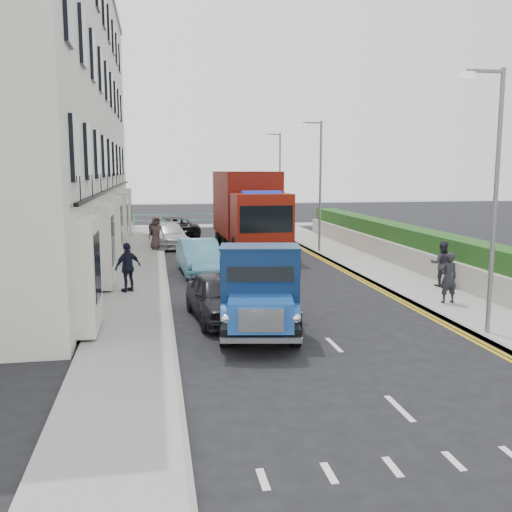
% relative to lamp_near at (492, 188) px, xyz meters
% --- Properties ---
extents(ground, '(120.00, 120.00, 0.00)m').
position_rel_lamp_near_xyz_m(ground, '(-4.18, 2.00, -4.00)').
color(ground, black).
rests_on(ground, ground).
extents(pavement_west, '(2.40, 38.00, 0.12)m').
position_rel_lamp_near_xyz_m(pavement_west, '(-9.38, 11.00, -3.94)').
color(pavement_west, gray).
rests_on(pavement_west, ground).
extents(pavement_east, '(2.60, 38.00, 0.12)m').
position_rel_lamp_near_xyz_m(pavement_east, '(1.12, 11.00, -3.94)').
color(pavement_east, gray).
rests_on(pavement_east, ground).
extents(promenade, '(30.00, 2.50, 0.12)m').
position_rel_lamp_near_xyz_m(promenade, '(-4.18, 31.00, -3.94)').
color(promenade, gray).
rests_on(promenade, ground).
extents(sea_plane, '(120.00, 120.00, 0.00)m').
position_rel_lamp_near_xyz_m(sea_plane, '(-4.18, 62.00, -4.00)').
color(sea_plane, '#4F626C').
rests_on(sea_plane, ground).
extents(terrace_west, '(6.31, 30.20, 14.25)m').
position_rel_lamp_near_xyz_m(terrace_west, '(-13.65, 15.00, 3.17)').
color(terrace_west, silver).
rests_on(terrace_west, ground).
extents(garden_east, '(1.45, 28.00, 1.75)m').
position_rel_lamp_near_xyz_m(garden_east, '(3.03, 11.00, -3.10)').
color(garden_east, '#B2AD9E').
rests_on(garden_east, ground).
extents(seafront_railing, '(13.00, 0.08, 1.11)m').
position_rel_lamp_near_xyz_m(seafront_railing, '(-4.18, 30.20, -3.42)').
color(seafront_railing, '#59B2A5').
rests_on(seafront_railing, ground).
extents(lamp_near, '(1.23, 0.18, 7.00)m').
position_rel_lamp_near_xyz_m(lamp_near, '(0.00, 0.00, 0.00)').
color(lamp_near, slate).
rests_on(lamp_near, ground).
extents(lamp_mid, '(1.23, 0.18, 7.00)m').
position_rel_lamp_near_xyz_m(lamp_mid, '(0.00, 16.00, 0.00)').
color(lamp_mid, slate).
rests_on(lamp_mid, ground).
extents(lamp_far, '(1.23, 0.18, 7.00)m').
position_rel_lamp_near_xyz_m(lamp_far, '(0.00, 26.00, 0.00)').
color(lamp_far, slate).
rests_on(lamp_far, ground).
extents(bedford_lorry, '(2.85, 5.41, 2.45)m').
position_rel_lamp_near_xyz_m(bedford_lorry, '(-5.92, 1.07, -2.87)').
color(bedford_lorry, black).
rests_on(bedford_lorry, ground).
extents(red_lorry, '(3.02, 8.41, 4.37)m').
position_rel_lamp_near_xyz_m(red_lorry, '(-3.63, 16.77, -1.67)').
color(red_lorry, black).
rests_on(red_lorry, ground).
extents(parked_car_front, '(2.04, 4.22, 1.39)m').
position_rel_lamp_near_xyz_m(parked_car_front, '(-6.78, 3.07, -3.30)').
color(parked_car_front, black).
rests_on(parked_car_front, ground).
extents(parked_car_mid, '(1.87, 4.59, 1.48)m').
position_rel_lamp_near_xyz_m(parked_car_mid, '(-6.78, 10.77, -3.26)').
color(parked_car_mid, '#539AB2').
rests_on(parked_car_mid, ground).
extents(parked_car_rear, '(2.20, 4.72, 1.33)m').
position_rel_lamp_near_xyz_m(parked_car_rear, '(-7.78, 19.81, -3.33)').
color(parked_car_rear, '#B7B6BB').
rests_on(parked_car_rear, ground).
extents(seafront_car_left, '(3.54, 5.52, 1.42)m').
position_rel_lamp_near_xyz_m(seafront_car_left, '(-7.46, 24.15, -3.29)').
color(seafront_car_left, black).
rests_on(seafront_car_left, ground).
extents(seafront_car_right, '(1.94, 4.49, 1.51)m').
position_rel_lamp_near_xyz_m(seafront_car_right, '(-1.64, 28.56, -3.24)').
color(seafront_car_right, silver).
rests_on(seafront_car_right, ground).
extents(pedestrian_east_near, '(0.61, 0.41, 1.67)m').
position_rel_lamp_near_xyz_m(pedestrian_east_near, '(0.79, 3.39, -3.04)').
color(pedestrian_east_near, black).
rests_on(pedestrian_east_near, pavement_east).
extents(pedestrian_east_far, '(1.02, 0.92, 1.71)m').
position_rel_lamp_near_xyz_m(pedestrian_east_far, '(1.92, 5.95, -3.02)').
color(pedestrian_east_far, '#2D2A33').
rests_on(pedestrian_east_far, pavement_east).
extents(pedestrian_west_near, '(1.10, 0.95, 1.77)m').
position_rel_lamp_near_xyz_m(pedestrian_west_near, '(-9.62, 7.03, -2.99)').
color(pedestrian_west_near, black).
rests_on(pedestrian_west_near, pavement_west).
extents(pedestrian_west_far, '(0.99, 0.77, 1.81)m').
position_rel_lamp_near_xyz_m(pedestrian_west_far, '(-8.58, 18.06, -2.97)').
color(pedestrian_west_far, '#433330').
rests_on(pedestrian_west_far, pavement_west).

